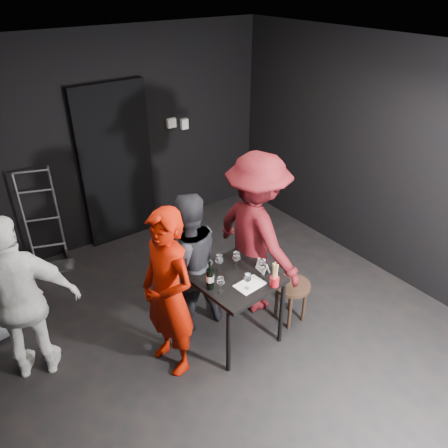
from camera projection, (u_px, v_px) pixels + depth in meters
floor at (228, 337)px, 4.46m from camera, size 4.50×5.00×0.02m
ceiling at (230, 58)px, 3.08m from camera, size 4.50×5.00×0.02m
wall_back at (111, 142)px, 5.51m from camera, size 4.50×0.04×2.70m
wall_right at (389, 163)px, 4.91m from camera, size 0.04×5.00×2.70m
doorway at (116, 165)px, 5.62m from camera, size 0.95×0.10×2.10m
wallbox_upper at (171, 123)px, 5.86m from camera, size 0.12×0.06×0.12m
wallbox_lower at (184, 124)px, 5.98m from camera, size 0.10×0.06×0.14m
hand_truck at (50, 250)px, 5.41m from camera, size 0.43×0.36×1.29m
tasting_table at (236, 285)px, 4.14m from camera, size 0.72×0.72×0.75m
stool at (292, 291)px, 4.49m from camera, size 0.38×0.38×0.47m
server_red at (168, 288)px, 3.73m from camera, size 0.53×0.71×1.79m
woman_black at (188, 263)px, 4.30m from camera, size 0.76×0.47×1.48m
man_maroon at (257, 221)px, 4.39m from camera, size 0.67×1.37×2.10m
bystander_cream at (20, 295)px, 3.66m from camera, size 1.14×0.87×1.76m
tasting_mat at (250, 285)px, 3.99m from camera, size 0.28×0.20×0.00m
wine_glass_a at (221, 284)px, 3.86m from camera, size 0.08×0.08×0.18m
wine_glass_b at (211, 278)px, 3.94m from camera, size 0.08×0.08×0.18m
wine_glass_c at (219, 263)px, 4.11m from camera, size 0.09×0.09×0.20m
wine_glass_d at (248, 281)px, 3.89m from camera, size 0.09×0.09×0.18m
wine_glass_e at (262, 268)px, 4.03m from camera, size 0.09×0.09×0.21m
wine_glass_f at (236, 260)px, 4.15m from camera, size 0.10×0.10×0.21m
wine_bottle at (210, 278)px, 3.89m from camera, size 0.07×0.07×0.29m
breadstick_cup at (275, 275)px, 3.92m from camera, size 0.08×0.08×0.26m
reserved_card at (261, 267)px, 4.14m from camera, size 0.10×0.15×0.11m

